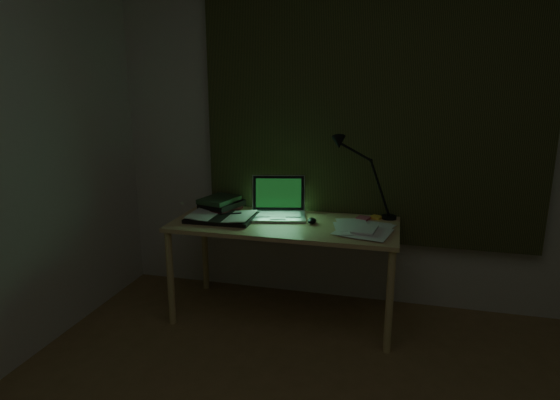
{
  "coord_description": "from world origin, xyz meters",
  "views": [
    {
      "loc": [
        0.18,
        -1.14,
        1.5
      ],
      "look_at": [
        -0.48,
        1.49,
        0.82
      ],
      "focal_mm": 30.0,
      "sensor_mm": 36.0,
      "label": 1
    }
  ],
  "objects_px": {
    "laptop": "(278,199)",
    "open_textbook": "(222,217)",
    "book_stack": "(221,204)",
    "desk": "(285,270)",
    "loose_papers": "(357,229)",
    "desk_lamp": "(391,179)"
  },
  "relations": [
    {
      "from": "desk",
      "to": "book_stack",
      "type": "distance_m",
      "value": 0.63
    },
    {
      "from": "desk",
      "to": "open_textbook",
      "type": "height_order",
      "value": "open_textbook"
    },
    {
      "from": "open_textbook",
      "to": "loose_papers",
      "type": "bearing_deg",
      "value": -1.68
    },
    {
      "from": "desk",
      "to": "book_stack",
      "type": "bearing_deg",
      "value": 162.71
    },
    {
      "from": "desk",
      "to": "open_textbook",
      "type": "xyz_separation_m",
      "value": [
        -0.41,
        -0.03,
        0.34
      ]
    },
    {
      "from": "desk",
      "to": "laptop",
      "type": "distance_m",
      "value": 0.46
    },
    {
      "from": "laptop",
      "to": "book_stack",
      "type": "distance_m",
      "value": 0.43
    },
    {
      "from": "open_textbook",
      "to": "loose_papers",
      "type": "xyz_separation_m",
      "value": [
        0.87,
        -0.02,
        -0.01
      ]
    },
    {
      "from": "desk_lamp",
      "to": "book_stack",
      "type": "bearing_deg",
      "value": -161.56
    },
    {
      "from": "book_stack",
      "to": "loose_papers",
      "type": "distance_m",
      "value": 0.96
    },
    {
      "from": "loose_papers",
      "to": "open_textbook",
      "type": "bearing_deg",
      "value": 178.9
    },
    {
      "from": "laptop",
      "to": "open_textbook",
      "type": "distance_m",
      "value": 0.38
    },
    {
      "from": "open_textbook",
      "to": "loose_papers",
      "type": "distance_m",
      "value": 0.87
    },
    {
      "from": "open_textbook",
      "to": "desk_lamp",
      "type": "relative_size",
      "value": 0.81
    },
    {
      "from": "laptop",
      "to": "loose_papers",
      "type": "height_order",
      "value": "laptop"
    },
    {
      "from": "desk_lamp",
      "to": "laptop",
      "type": "bearing_deg",
      "value": -153.81
    },
    {
      "from": "book_stack",
      "to": "desk_lamp",
      "type": "distance_m",
      "value": 1.14
    },
    {
      "from": "desk",
      "to": "laptop",
      "type": "xyz_separation_m",
      "value": [
        -0.07,
        0.09,
        0.45
      ]
    },
    {
      "from": "laptop",
      "to": "book_stack",
      "type": "relative_size",
      "value": 1.53
    },
    {
      "from": "desk",
      "to": "desk_lamp",
      "type": "distance_m",
      "value": 0.9
    },
    {
      "from": "laptop",
      "to": "desk_lamp",
      "type": "distance_m",
      "value": 0.73
    },
    {
      "from": "book_stack",
      "to": "open_textbook",
      "type": "bearing_deg",
      "value": -67.71
    }
  ]
}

